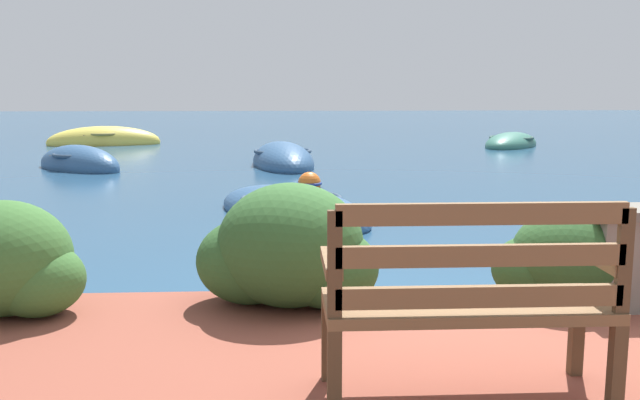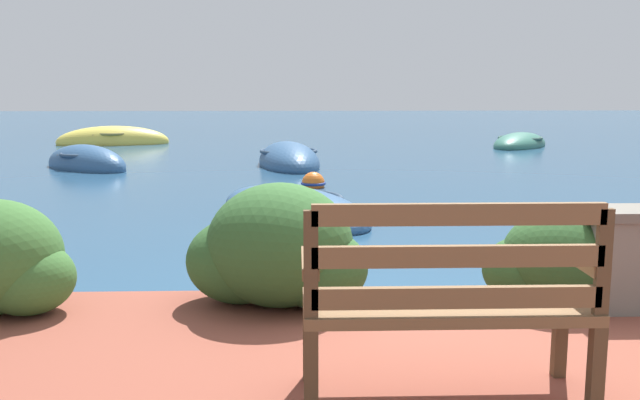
# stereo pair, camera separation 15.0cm
# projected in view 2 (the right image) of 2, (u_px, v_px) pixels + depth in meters

# --- Properties ---
(ground_plane) EXTENTS (80.00, 80.00, 0.00)m
(ground_plane) POSITION_uv_depth(u_px,v_px,m) (435.00, 319.00, 4.98)
(ground_plane) COLOR navy
(park_bench) EXTENTS (1.28, 0.48, 0.93)m
(park_bench) POSITION_uv_depth(u_px,v_px,m) (449.00, 297.00, 3.11)
(park_bench) COLOR brown
(park_bench) RESTS_ON patio_terrace
(hedge_clump_left) EXTENTS (1.16, 0.84, 0.79)m
(hedge_clump_left) POSITION_uv_depth(u_px,v_px,m) (277.00, 253.00, 4.53)
(hedge_clump_left) COLOR #2D5628
(hedge_clump_left) RESTS_ON patio_terrace
(hedge_clump_centre) EXTENTS (0.90, 0.65, 0.61)m
(hedge_clump_centre) POSITION_uv_depth(u_px,v_px,m) (556.00, 264.00, 4.56)
(hedge_clump_centre) COLOR #284C23
(hedge_clump_centre) RESTS_ON patio_terrace
(rowboat_nearest) EXTENTS (2.54, 3.07, 0.61)m
(rowboat_nearest) POSITION_uv_depth(u_px,v_px,m) (293.00, 211.00, 8.90)
(rowboat_nearest) COLOR #2D517A
(rowboat_nearest) RESTS_ON ground_plane
(rowboat_mid) EXTENTS (2.32, 2.23, 0.81)m
(rowboat_mid) POSITION_uv_depth(u_px,v_px,m) (86.00, 165.00, 13.88)
(rowboat_mid) COLOR #2D517A
(rowboat_mid) RESTS_ON ground_plane
(rowboat_far) EXTENTS (1.59, 3.14, 0.83)m
(rowboat_far) POSITION_uv_depth(u_px,v_px,m) (289.00, 162.00, 14.43)
(rowboat_far) COLOR #2D517A
(rowboat_far) RESTS_ON ground_plane
(rowboat_outer) EXTENTS (2.41, 2.82, 0.65)m
(rowboat_outer) POSITION_uv_depth(u_px,v_px,m) (520.00, 144.00, 18.79)
(rowboat_outer) COLOR #336B5B
(rowboat_outer) RESTS_ON ground_plane
(rowboat_distant) EXTENTS (3.13, 1.55, 0.88)m
(rowboat_distant) POSITION_uv_depth(u_px,v_px,m) (113.00, 142.00, 19.45)
(rowboat_distant) COLOR #DBC64C
(rowboat_distant) RESTS_ON ground_plane
(mooring_buoy) EXTENTS (0.41, 0.41, 0.37)m
(mooring_buoy) POSITION_uv_depth(u_px,v_px,m) (313.00, 183.00, 11.34)
(mooring_buoy) COLOR orange
(mooring_buoy) RESTS_ON ground_plane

